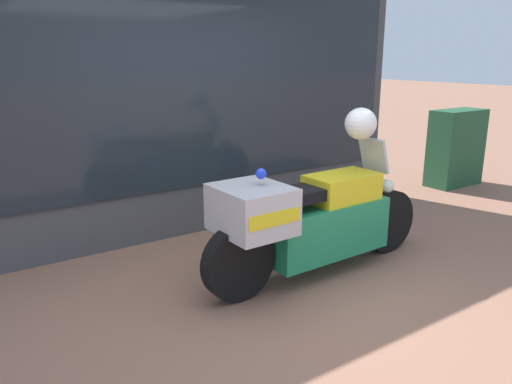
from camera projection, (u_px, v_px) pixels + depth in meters
name	position (u px, v px, depth m)	size (l,w,h in m)	color
ground_plane	(279.00, 298.00, 4.13)	(60.00, 60.00, 0.00)	#8E604C
shop_building	(128.00, 66.00, 5.00)	(6.14, 0.55, 3.65)	#424247
window_display	(203.00, 185.00, 5.84)	(4.74, 0.30, 1.99)	slate
paramedic_motorcycle	(309.00, 220.00, 4.40)	(2.46, 0.63, 1.20)	black
utility_cabinet	(456.00, 148.00, 7.59)	(0.90, 0.42, 1.15)	#1E4C2D
white_helmet	(361.00, 124.00, 4.52)	(0.29, 0.29, 0.29)	white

